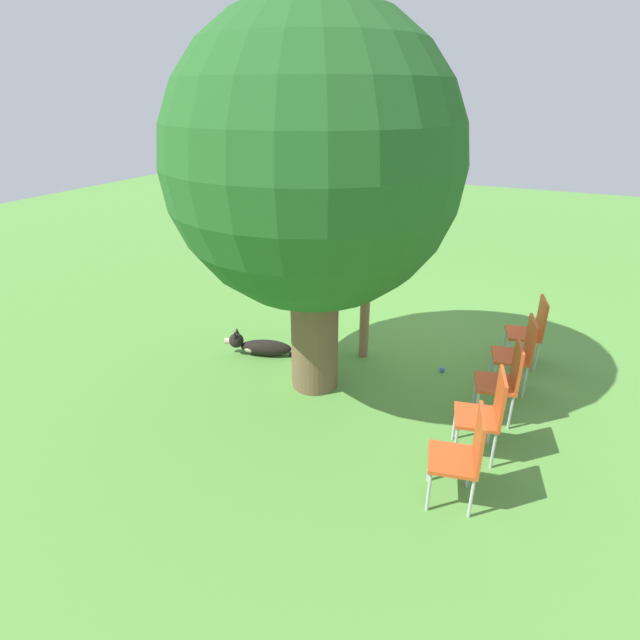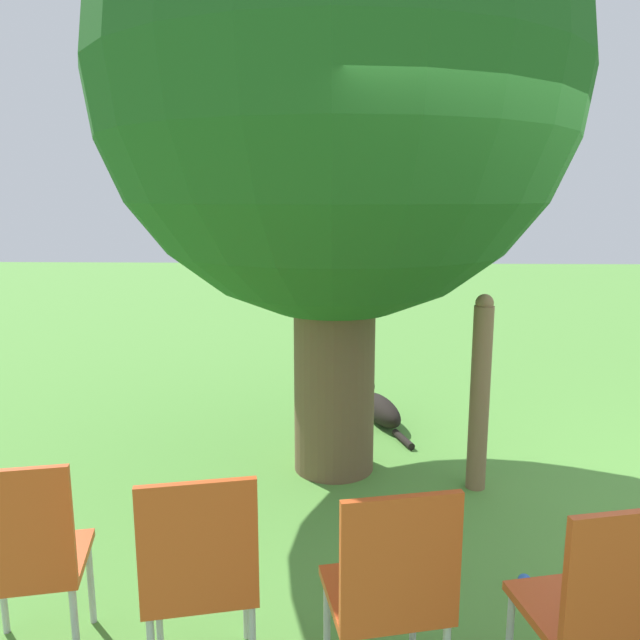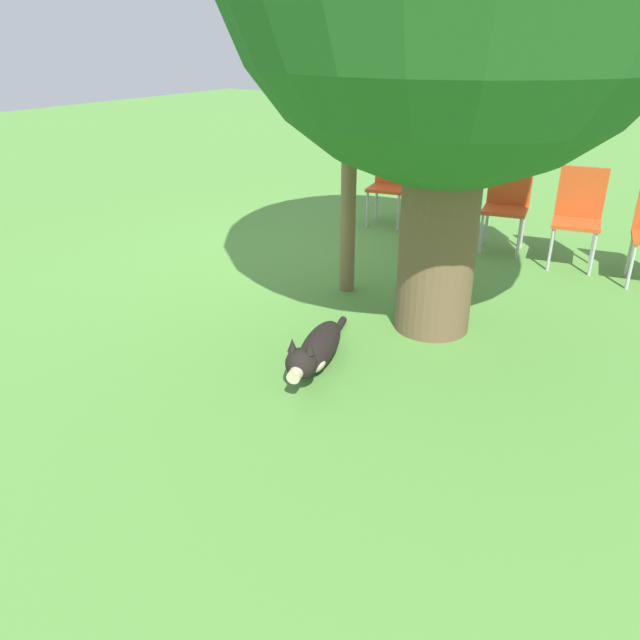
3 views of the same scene
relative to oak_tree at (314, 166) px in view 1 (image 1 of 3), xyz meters
The scene contains 10 objects.
ground_plane 3.02m from the oak_tree, 110.05° to the right, with size 30.00×30.00×0.00m, color #56933D.
oak_tree is the anchor object (origin of this frame).
dog 2.79m from the oak_tree, 19.41° to the right, with size 1.21×0.50×0.37m.
fence_post 2.25m from the oak_tree, 106.39° to the right, with size 0.13×0.13×1.35m.
red_chair_0 3.63m from the oak_tree, 144.21° to the right, with size 0.51×0.52×0.95m.
red_chair_1 3.29m from the oak_tree, 156.95° to the right, with size 0.51×0.52×0.95m.
red_chair_2 3.09m from the oak_tree, behind, with size 0.51×0.52×0.95m.
red_chair_3 3.07m from the oak_tree, 166.86° to the left, with size 0.51×0.52×0.95m.
red_chair_4 3.22m from the oak_tree, 148.94° to the left, with size 0.51×0.52×0.95m.
tennis_ball 3.16m from the oak_tree, 144.74° to the right, with size 0.07×0.07×0.07m.
Camera 1 is at (-1.93, 6.21, 3.39)m, focal length 28.00 mm.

